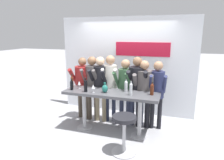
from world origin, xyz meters
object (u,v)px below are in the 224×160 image
wine_bottle_5 (152,89)px  person_far_right (144,87)px  person_left (92,81)px  wine_bottle_2 (131,89)px  wine_bottle_1 (72,85)px  person_far_left (83,82)px  wine_bottle_0 (126,86)px  person_center_left (100,82)px  person_rightmost (157,88)px  wine_bottle_3 (72,81)px  wine_bottle_4 (86,85)px  person_center_right (125,85)px  decorative_vase (105,88)px  bar_stool (124,128)px  person_center (110,81)px  wine_glass_1 (93,87)px  tasting_table (111,99)px  person_right (137,84)px  wine_glass_0 (79,83)px

wine_bottle_5 → person_far_right: bearing=120.2°
person_left → wine_bottle_2: size_ratio=5.16×
wine_bottle_1 → person_far_left: bearing=93.5°
wine_bottle_0 → wine_bottle_2: (0.16, -0.22, 0.01)m
person_center_left → person_rightmost: person_center_left is taller
person_far_left → wine_bottle_3: person_far_left is taller
wine_bottle_0 → wine_bottle_4: (-0.83, -0.28, 0.01)m
person_left → person_center_left: (0.22, -0.00, -0.01)m
person_center_left → person_center_right: (0.62, 0.03, -0.03)m
decorative_vase → wine_bottle_3: bearing=171.2°
bar_stool → person_center_left: bearing=127.9°
wine_bottle_0 → wine_bottle_3: bearing=-176.9°
bar_stool → wine_bottle_5: 1.03m
person_center → wine_bottle_2: bearing=-55.7°
person_far_right → person_rightmost: (0.30, 0.02, 0.01)m
bar_stool → person_center_right: bearing=103.9°
person_far_left → person_rightmost: bearing=7.5°
wine_glass_1 → person_center_left: bearing=97.5°
decorative_vase → person_left: bearing=134.3°
tasting_table → wine_bottle_2: size_ratio=6.59×
person_far_left → person_center_left: 0.50m
person_far_left → person_far_right: bearing=6.6°
person_center → wine_bottle_1: person_center is taller
person_left → person_right: person_right is taller
person_far_left → person_left: person_left is taller
person_right → wine_bottle_0: bearing=-123.0°
bar_stool → person_right: 1.32m
person_rightmost → wine_bottle_4: bearing=-164.1°
person_center_left → wine_glass_1: bearing=-82.5°
person_center → wine_bottle_2: size_ratio=5.28×
wine_bottle_1 → decorative_vase: size_ratio=1.15×
person_far_right → wine_glass_0: (-1.42, -0.43, 0.09)m
person_rightmost → person_left: bearing=172.7°
person_right → decorative_vase: size_ratio=7.56×
person_center_left → wine_glass_1: 0.64m
person_far_left → decorative_vase: (0.82, -0.59, 0.05)m
person_far_left → wine_glass_1: size_ratio=9.01×
wine_bottle_4 → decorative_vase: size_ratio=1.43×
wine_bottle_5 → wine_glass_1: (-1.22, -0.22, -0.00)m
wine_bottle_1 → wine_bottle_2: 1.35m
person_center_left → wine_glass_0: (-0.35, -0.44, 0.05)m
wine_bottle_0 → wine_bottle_3: wine_bottle_3 is taller
wine_bottle_1 → bar_stool: bearing=-23.2°
person_left → person_center_right: 0.84m
wine_glass_1 → decorative_vase: size_ratio=0.80×
person_center → wine_bottle_3: bearing=-160.8°
tasting_table → wine_bottle_1: bearing=-173.6°
decorative_vase → person_right: bearing=44.9°
person_far_left → person_center_left: person_center_left is taller
person_center → wine_bottle_0: size_ratio=5.82×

